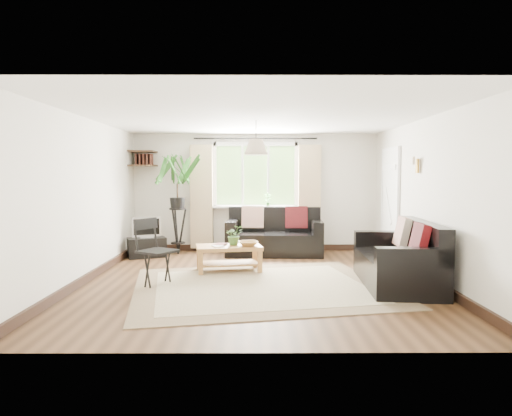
{
  "coord_description": "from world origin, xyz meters",
  "views": [
    {
      "loc": [
        -0.03,
        -6.65,
        1.56
      ],
      "look_at": [
        0.0,
        0.4,
        1.05
      ],
      "focal_mm": 32.0,
      "sensor_mm": 36.0,
      "label": 1
    }
  ],
  "objects_px": {
    "sofa_right": "(397,255)",
    "palm_stand": "(178,204)",
    "folding_chair": "(157,253)",
    "sofa_back": "(274,232)",
    "coffee_table": "(229,258)",
    "tv_stand": "(147,247)"
  },
  "relations": [
    {
      "from": "sofa_right",
      "to": "folding_chair",
      "type": "bearing_deg",
      "value": -86.63
    },
    {
      "from": "sofa_back",
      "to": "folding_chair",
      "type": "bearing_deg",
      "value": -121.84
    },
    {
      "from": "sofa_back",
      "to": "tv_stand",
      "type": "relative_size",
      "value": 2.67
    },
    {
      "from": "sofa_back",
      "to": "coffee_table",
      "type": "height_order",
      "value": "sofa_back"
    },
    {
      "from": "coffee_table",
      "to": "folding_chair",
      "type": "xyz_separation_m",
      "value": [
        -0.95,
        -0.94,
        0.26
      ]
    },
    {
      "from": "sofa_back",
      "to": "coffee_table",
      "type": "bearing_deg",
      "value": -113.97
    },
    {
      "from": "sofa_right",
      "to": "folding_chair",
      "type": "relative_size",
      "value": 1.95
    },
    {
      "from": "coffee_table",
      "to": "tv_stand",
      "type": "distance_m",
      "value": 2.08
    },
    {
      "from": "sofa_right",
      "to": "tv_stand",
      "type": "bearing_deg",
      "value": -115.35
    },
    {
      "from": "tv_stand",
      "to": "palm_stand",
      "type": "xyz_separation_m",
      "value": [
        0.54,
        0.36,
        0.8
      ]
    },
    {
      "from": "sofa_back",
      "to": "sofa_right",
      "type": "distance_m",
      "value": 3.01
    },
    {
      "from": "sofa_right",
      "to": "coffee_table",
      "type": "bearing_deg",
      "value": -107.95
    },
    {
      "from": "sofa_back",
      "to": "palm_stand",
      "type": "relative_size",
      "value": 0.94
    },
    {
      "from": "palm_stand",
      "to": "folding_chair",
      "type": "relative_size",
      "value": 2.09
    },
    {
      "from": "coffee_table",
      "to": "sofa_right",
      "type": "bearing_deg",
      "value": -21.69
    },
    {
      "from": "sofa_right",
      "to": "folding_chair",
      "type": "height_order",
      "value": "folding_chair"
    },
    {
      "from": "coffee_table",
      "to": "folding_chair",
      "type": "height_order",
      "value": "folding_chair"
    },
    {
      "from": "coffee_table",
      "to": "folding_chair",
      "type": "distance_m",
      "value": 1.36
    },
    {
      "from": "coffee_table",
      "to": "folding_chair",
      "type": "bearing_deg",
      "value": -135.4
    },
    {
      "from": "sofa_right",
      "to": "palm_stand",
      "type": "bearing_deg",
      "value": -122.94
    },
    {
      "from": "tv_stand",
      "to": "palm_stand",
      "type": "relative_size",
      "value": 0.35
    },
    {
      "from": "palm_stand",
      "to": "sofa_right",
      "type": "bearing_deg",
      "value": -36.67
    }
  ]
}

